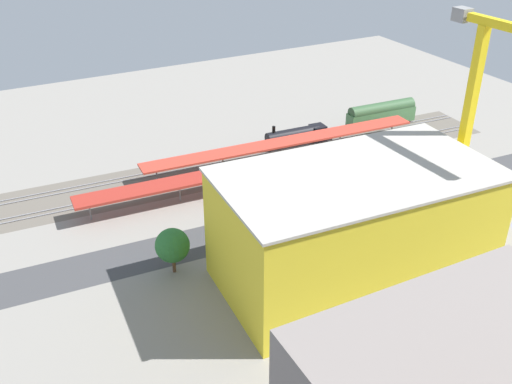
{
  "coord_description": "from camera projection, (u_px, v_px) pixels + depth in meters",
  "views": [
    {
      "loc": [
        49.03,
        80.13,
        54.43
      ],
      "look_at": [
        7.21,
        0.14,
        4.56
      ],
      "focal_mm": 41.66,
      "sensor_mm": 36.0,
      "label": 1
    }
  ],
  "objects": [
    {
      "name": "locomotive",
      "position": [
        299.0,
        136.0,
        130.94
      ],
      "size": [
        15.73,
        3.78,
        5.31
      ],
      "color": "black",
      "rests_on": "ground"
    },
    {
      "name": "track_rails",
      "position": [
        244.0,
        163.0,
        122.89
      ],
      "size": [
        113.24,
        14.78,
        0.12
      ],
      "color": "#9E9EA8",
      "rests_on": "ground"
    },
    {
      "name": "street_tree_1",
      "position": [
        172.0,
        246.0,
        88.27
      ],
      "size": [
        5.24,
        5.24,
        7.41
      ],
      "color": "brown",
      "rests_on": "ground"
    },
    {
      "name": "parked_car_4",
      "position": [
        277.0,
        208.0,
        105.76
      ],
      "size": [
        4.18,
        2.15,
        1.69
      ],
      "color": "black",
      "rests_on": "ground"
    },
    {
      "name": "box_truck_1",
      "position": [
        299.0,
        216.0,
        101.61
      ],
      "size": [
        9.24,
        2.73,
        3.32
      ],
      "color": "black",
      "rests_on": "ground"
    },
    {
      "name": "parked_car_0",
      "position": [
        420.0,
        171.0,
        118.67
      ],
      "size": [
        4.75,
        1.77,
        1.7
      ],
      "color": "black",
      "rests_on": "ground"
    },
    {
      "name": "tower_crane",
      "position": [
        476.0,
        117.0,
        90.19
      ],
      "size": [
        3.6,
        23.54,
        35.97
      ],
      "color": "gray",
      "rests_on": "ground"
    },
    {
      "name": "traffic_light",
      "position": [
        255.0,
        194.0,
        103.19
      ],
      "size": [
        0.5,
        0.36,
        6.43
      ],
      "color": "#333333",
      "rests_on": "ground"
    },
    {
      "name": "parked_car_1",
      "position": [
        385.0,
        179.0,
        115.5
      ],
      "size": [
        4.61,
        2.16,
        1.8
      ],
      "color": "black",
      "rests_on": "ground"
    },
    {
      "name": "construction_roof_slab",
      "position": [
        359.0,
        173.0,
        81.2
      ],
      "size": [
        40.02,
        23.23,
        0.4
      ],
      "primitive_type": "cube",
      "rotation": [
        0.0,
        0.0,
        -0.06
      ],
      "color": "#B7B2A8",
      "rests_on": "construction_building"
    },
    {
      "name": "rail_bed",
      "position": [
        244.0,
        164.0,
        122.98
      ],
      "size": [
        114.06,
        21.2,
        0.01
      ],
      "primitive_type": "cube",
      "rotation": [
        0.0,
        0.0,
        -0.06
      ],
      "color": "#665E54",
      "rests_on": "ground"
    },
    {
      "name": "ground_plane",
      "position": [
        291.0,
        205.0,
        108.36
      ],
      "size": [
        181.45,
        181.45,
        0.0
      ],
      "primitive_type": "plane",
      "color": "gray",
      "rests_on": "ground"
    },
    {
      "name": "construction_building",
      "position": [
        354.0,
        228.0,
        85.45
      ],
      "size": [
        39.39,
        22.6,
        17.18
      ],
      "primitive_type": "cube",
      "rotation": [
        0.0,
        0.0,
        -0.06
      ],
      "color": "yellow",
      "rests_on": "ground"
    },
    {
      "name": "box_truck_0",
      "position": [
        374.0,
        200.0,
        106.14
      ],
      "size": [
        9.14,
        2.87,
        3.69
      ],
      "color": "black",
      "rests_on": "ground"
    },
    {
      "name": "parked_car_2",
      "position": [
        349.0,
        190.0,
        111.76
      ],
      "size": [
        4.86,
        2.05,
        1.57
      ],
      "color": "black",
      "rests_on": "ground"
    },
    {
      "name": "platform_canopy_near",
      "position": [
        221.0,
        174.0,
        110.68
      ],
      "size": [
        54.46,
        7.74,
        4.16
      ],
      "color": "#A82D23",
      "rests_on": "ground"
    },
    {
      "name": "passenger_coach",
      "position": [
        381.0,
        114.0,
        139.52
      ],
      "size": [
        17.69,
        4.09,
        5.87
      ],
      "color": "black",
      "rests_on": "ground"
    },
    {
      "name": "parked_car_3",
      "position": [
        314.0,
        199.0,
        108.71
      ],
      "size": [
        4.79,
        2.17,
        1.82
      ],
      "color": "black",
      "rests_on": "ground"
    },
    {
      "name": "street_asphalt",
      "position": [
        304.0,
        217.0,
        104.64
      ],
      "size": [
        113.73,
        15.28,
        0.01
      ],
      "primitive_type": "cube",
      "rotation": [
        0.0,
        0.0,
        -0.06
      ],
      "color": "#424244",
      "rests_on": "ground"
    },
    {
      "name": "street_tree_0",
      "position": [
        382.0,
        188.0,
        103.4
      ],
      "size": [
        4.09,
        4.09,
        7.18
      ],
      "color": "brown",
      "rests_on": "ground"
    },
    {
      "name": "street_tree_2",
      "position": [
        267.0,
        218.0,
        94.7
      ],
      "size": [
        4.79,
        4.79,
        7.45
      ],
      "color": "brown",
      "rests_on": "ground"
    },
    {
      "name": "platform_canopy_far",
      "position": [
        284.0,
        142.0,
        123.66
      ],
      "size": [
        61.19,
        7.91,
        3.96
      ],
      "color": "#C63D2D",
      "rests_on": "ground"
    },
    {
      "name": "parked_car_5",
      "position": [
        234.0,
        219.0,
        102.53
      ],
      "size": [
        4.61,
        1.89,
        1.69
      ],
      "color": "black",
      "rests_on": "ground"
    }
  ]
}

